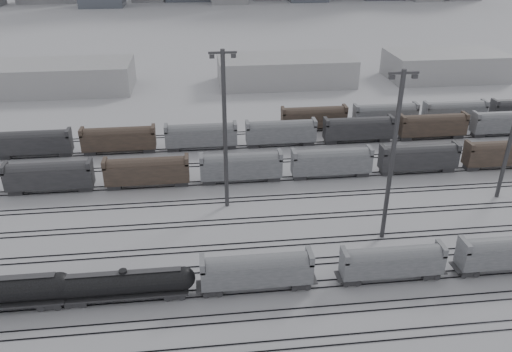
{
  "coord_description": "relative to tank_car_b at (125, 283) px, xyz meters",
  "views": [
    {
      "loc": [
        -15.83,
        -50.24,
        42.47
      ],
      "look_at": [
        -6.94,
        25.94,
        4.0
      ],
      "focal_mm": 35.0,
      "sensor_mm": 36.0,
      "label": 1
    }
  ],
  "objects": [
    {
      "name": "hopper_car_b",
      "position": [
        34.66,
        0.0,
        0.51
      ],
      "size": [
        13.73,
        2.73,
        4.91
      ],
      "color": "#27272A",
      "rests_on": "ground"
    },
    {
      "name": "warehouse_right",
      "position": [
        86.41,
        94.0,
        1.48
      ],
      "size": [
        35.0,
        18.0,
        8.0
      ],
      "primitive_type": "cube",
      "color": "#ADADB0",
      "rests_on": "ground"
    },
    {
      "name": "hopper_car_a",
      "position": [
        16.65,
        0.0,
        0.66
      ],
      "size": [
        14.42,
        2.86,
        5.16
      ],
      "color": "#27272A",
      "rests_on": "ground"
    },
    {
      "name": "warehouse_left",
      "position": [
        -33.59,
        94.0,
        1.48
      ],
      "size": [
        50.0,
        18.0,
        8.0
      ],
      "primitive_type": "cube",
      "color": "#ADADB0",
      "rests_on": "ground"
    },
    {
      "name": "bg_string_near",
      "position": [
        34.41,
        31.0,
        0.28
      ],
      "size": [
        151.0,
        3.0,
        5.6
      ],
      "color": "gray",
      "rests_on": "ground"
    },
    {
      "name": "hopper_car_c",
      "position": [
        51.36,
        0.0,
        0.72
      ],
      "size": [
        14.69,
        2.92,
        5.25
      ],
      "color": "#27272A",
      "rests_on": "ground"
    },
    {
      "name": "light_mast_c",
      "position": [
        37.14,
        10.12,
        11.23
      ],
      "size": [
        4.15,
        0.66,
        25.92
      ],
      "color": "#3C3C3F",
      "rests_on": "ground"
    },
    {
      "name": "bg_string_mid",
      "position": [
        44.41,
        47.0,
        0.28
      ],
      "size": [
        151.0,
        3.0,
        5.6
      ],
      "color": "#27272A",
      "rests_on": "ground"
    },
    {
      "name": "bg_string_far",
      "position": [
        61.91,
        55.0,
        0.28
      ],
      "size": [
        66.0,
        3.0,
        5.6
      ],
      "color": "brown",
      "rests_on": "ground"
    },
    {
      "name": "ground",
      "position": [
        26.41,
        -1.0,
        -2.52
      ],
      "size": [
        900.0,
        900.0,
        0.0
      ],
      "primitive_type": "plane",
      "color": "silver",
      "rests_on": "ground"
    },
    {
      "name": "warehouse_mid",
      "position": [
        36.41,
        94.0,
        1.48
      ],
      "size": [
        40.0,
        18.0,
        8.0
      ],
      "primitive_type": "cube",
      "color": "#ADADB0",
      "rests_on": "ground"
    },
    {
      "name": "tracks",
      "position": [
        26.41,
        16.5,
        -2.44
      ],
      "size": [
        220.0,
        71.5,
        0.16
      ],
      "color": "black",
      "rests_on": "ground"
    },
    {
      "name": "tank_car_b",
      "position": [
        0.0,
        0.0,
        0.0
      ],
      "size": [
        17.64,
        2.94,
        4.36
      ],
      "color": "#27272A",
      "rests_on": "ground"
    },
    {
      "name": "light_mast_b",
      "position": [
        14.22,
        22.34,
        11.5
      ],
      "size": [
        4.23,
        0.68,
        26.42
      ],
      "color": "#3C3C3F",
      "rests_on": "ground"
    }
  ]
}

